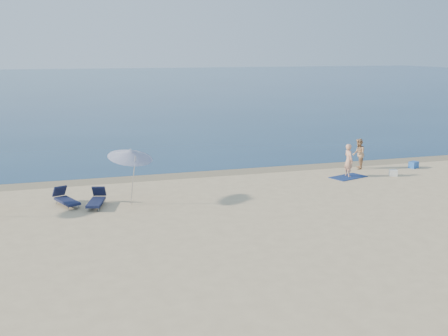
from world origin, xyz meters
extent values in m
cube|color=#0C2B4D|center=(0.00, 100.00, 0.00)|extent=(240.00, 160.00, 0.01)
cube|color=#847254|center=(0.00, 19.40, 0.00)|extent=(240.00, 1.60, 0.00)
imported|color=tan|center=(3.68, 16.58, 0.84)|extent=(0.42, 0.62, 1.69)
imported|color=tan|center=(5.16, 18.12, 0.83)|extent=(0.92, 1.00, 1.65)
cube|color=#102051|center=(3.62, 16.45, 0.02)|extent=(2.07, 1.56, 0.03)
cube|color=white|center=(5.97, 16.02, 0.16)|extent=(0.47, 0.44, 0.32)
cube|color=blue|center=(8.18, 17.41, 0.18)|extent=(0.60, 0.52, 0.36)
cylinder|color=silver|center=(-7.55, 14.45, 1.05)|extent=(0.24, 0.49, 2.16)
cone|color=white|center=(-7.55, 14.91, 2.10)|extent=(2.50, 2.52, 0.74)
sphere|color=silver|center=(-7.55, 14.91, 2.29)|extent=(0.06, 0.06, 0.06)
cube|color=#151B3B|center=(-10.20, 15.14, 0.22)|extent=(1.06, 1.60, 0.10)
cube|color=#151B3B|center=(-10.47, 15.84, 0.50)|extent=(0.64, 0.54, 0.48)
cylinder|color=#A5A5AD|center=(-10.00, 15.23, 0.11)|extent=(0.03, 0.03, 0.22)
cube|color=#151A3A|center=(-9.08, 14.62, 0.22)|extent=(0.93, 1.59, 0.10)
cube|color=#151A3A|center=(-8.88, 15.33, 0.50)|extent=(0.63, 0.50, 0.48)
cylinder|color=#A5A5AD|center=(-8.87, 14.56, 0.11)|extent=(0.03, 0.03, 0.22)
camera|label=1|loc=(-10.65, -8.18, 6.41)|focal=45.00mm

